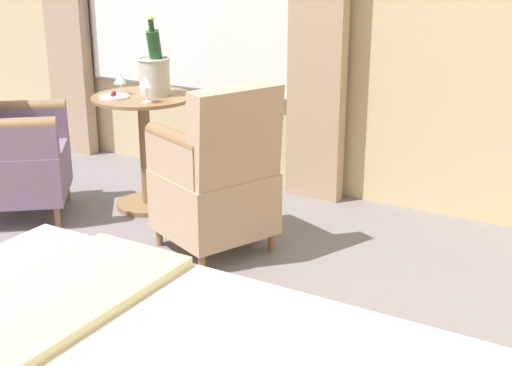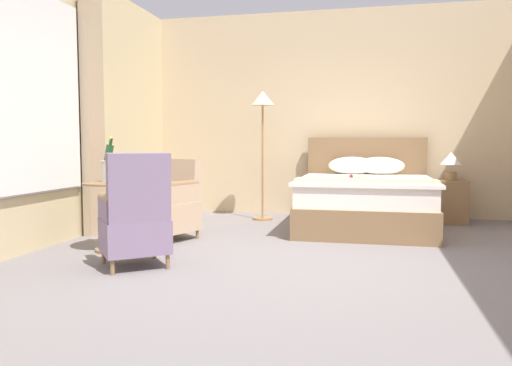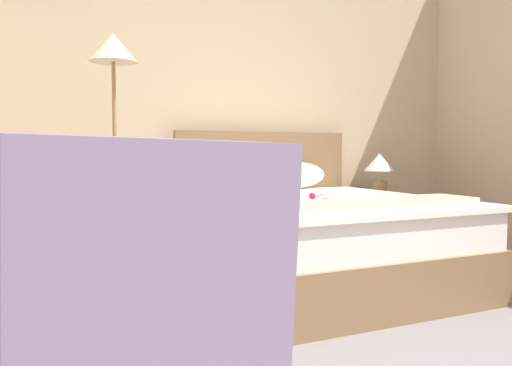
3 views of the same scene
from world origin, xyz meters
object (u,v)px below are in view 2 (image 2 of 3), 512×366
Objects in this scene: wine_glass_near_edge at (131,171)px; armchair_by_window at (172,204)px; side_table_round at (114,211)px; champagne_bucket at (110,168)px; bedside_lamp at (451,161)px; floor_lamp_brass at (263,112)px; nightstand at (450,201)px; wine_glass_near_bucket at (110,174)px; snack_plate at (120,183)px; bed at (365,200)px; armchair_facing_bed at (135,219)px.

armchair_by_window is at bearing 71.70° from wine_glass_near_edge.
side_table_round is 1.51× the size of champagne_bucket.
bedside_lamp is 2.68m from floor_lamp_brass.
floor_lamp_brass is at bearing -173.43° from nightstand.
armchair_by_window is at bearing -113.20° from floor_lamp_brass.
nightstand is at bearing 0.00° from bedside_lamp.
bedside_lamp is 2.51× the size of wine_glass_near_edge.
armchair_by_window reaches higher than wine_glass_near_edge.
bedside_lamp is 4.51m from champagne_bucket.
snack_plate is (0.09, 0.02, -0.09)m from wine_glass_near_bucket.
bedside_lamp is 4.46m from snack_plate.
bedside_lamp is at bearing 36.61° from side_table_round.
bed reaches higher than wine_glass_near_edge.
floor_lamp_brass is (-1.44, 0.41, 1.17)m from bed.
floor_lamp_brass is at bearing -173.43° from bedside_lamp.
nightstand is (1.13, 0.70, -0.06)m from bed.
wine_glass_near_edge is at bearing -141.87° from bed.
bed is at bearing 52.81° from armchair_facing_bed.
floor_lamp_brass is 12.03× the size of wine_glass_near_edge.
nightstand is at bearing 30.61° from armchair_by_window.
nightstand is 4.30× the size of wine_glass_near_bucket.
armchair_facing_bed is (0.40, -0.72, -0.38)m from wine_glass_near_edge.
nightstand is 0.55m from bedside_lamp.
wine_glass_near_edge is 0.17× the size of armchair_by_window.
side_table_round is 0.79m from armchair_facing_bed.
floor_lamp_brass reaches higher than wine_glass_near_bucket.
armchair_facing_bed is at bearing -48.18° from side_table_round.
side_table_round is 0.41m from wine_glass_near_bucket.
floor_lamp_brass reaches higher than bed.
side_table_round is at bearing -143.39° from nightstand.
wine_glass_near_edge is 0.76m from armchair_by_window.
bed is 3.01m from wine_glass_near_edge.
champagne_bucket is at bearing 139.32° from snack_plate.
wine_glass_near_edge is (-2.34, -1.84, 0.45)m from bed.
floor_lamp_brass reaches higher than nightstand.
armchair_by_window is at bearing -150.03° from bed.
wine_glass_near_edge is 0.91m from armchair_facing_bed.
champagne_bucket is (-0.06, 0.05, 0.43)m from side_table_round.
side_table_round is at bearing -133.13° from wine_glass_near_edge.
champagne_bucket reaches higher than wine_glass_near_bucket.
nightstand is 4.33m from wine_glass_near_edge.
floor_lamp_brass is 2.80m from wine_glass_near_bucket.
snack_plate is at bearing -90.68° from wine_glass_near_edge.
champagne_bucket is at bearing -115.07° from floor_lamp_brass.
armchair_facing_bed is at bearing -133.32° from bedside_lamp.
champagne_bucket is 0.91m from armchair_by_window.
side_table_round is 0.81m from armchair_by_window.
bedside_lamp is 4.54m from wine_glass_near_bucket.
floor_lamp_brass is at bearing 70.01° from snack_plate.
armchair_facing_bed is at bearing -81.52° from armchair_by_window.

